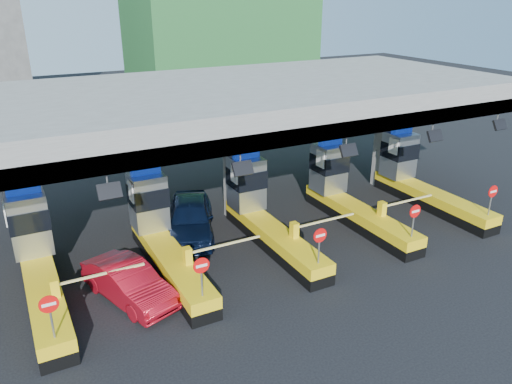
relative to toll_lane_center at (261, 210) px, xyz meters
name	(u,v)px	position (x,y,z in m)	size (l,w,h in m)	color
ground	(263,239)	(0.00, -0.28, -1.40)	(120.00, 120.00, 0.00)	black
toll_canopy	(236,102)	(0.00, 2.59, 4.74)	(28.00, 12.09, 7.00)	slate
toll_lane_far_left	(37,258)	(-10.00, 0.00, 0.00)	(4.43, 8.00, 4.16)	black
toll_lane_left	(160,232)	(-5.00, 0.00, 0.00)	(4.43, 8.00, 4.16)	black
toll_lane_center	(261,210)	(0.00, 0.00, 0.00)	(4.43, 8.00, 4.16)	black
toll_lane_right	(345,192)	(5.00, 0.00, 0.00)	(4.43, 8.00, 4.16)	black
toll_lane_far_right	(416,177)	(10.00, 0.00, 0.00)	(4.43, 8.00, 4.16)	black
van	(190,217)	(-2.94, 1.77, -0.47)	(2.20, 5.46, 1.86)	black
red_car	(129,282)	(-7.04, -2.37, -0.65)	(1.59, 4.55, 1.50)	maroon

